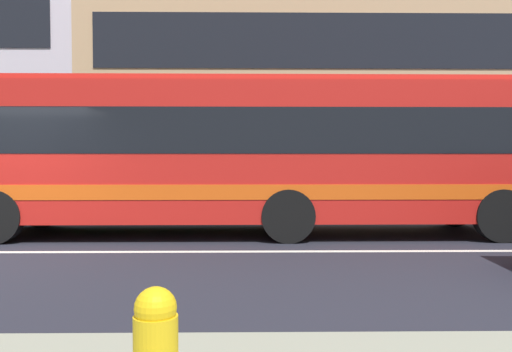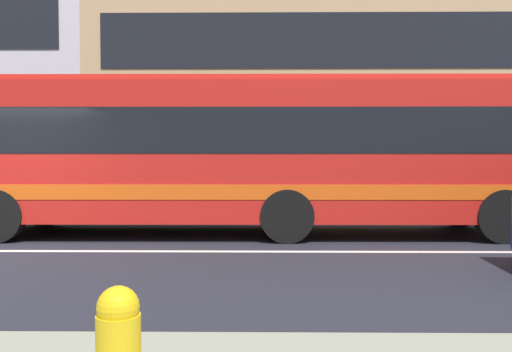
# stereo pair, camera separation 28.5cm
# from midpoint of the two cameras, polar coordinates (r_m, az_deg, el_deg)

# --- Properties ---
(ground_plane) EXTENTS (160.00, 160.00, 0.00)m
(ground_plane) POSITION_cam_midpoint_polar(r_m,az_deg,el_deg) (9.99, -26.61, -7.37)
(ground_plane) COLOR #22232E
(lane_centre_line) EXTENTS (60.00, 0.16, 0.01)m
(lane_centre_line) POSITION_cam_midpoint_polar(r_m,az_deg,el_deg) (9.99, -26.61, -7.35)
(lane_centre_line) COLOR silver
(lane_centre_line) RESTS_ON ground_plane
(apartment_block_right) EXTENTS (19.10, 8.46, 9.96)m
(apartment_block_right) POSITION_cam_midpoint_polar(r_m,az_deg,el_deg) (23.87, 6.66, 10.27)
(apartment_block_right) COLOR tan
(apartment_block_right) RESTS_ON ground_plane
(transit_bus) EXTENTS (11.42, 2.58, 3.14)m
(transit_bus) POSITION_cam_midpoint_polar(r_m,az_deg,el_deg) (10.90, -1.42, 2.79)
(transit_bus) COLOR red
(transit_bus) RESTS_ON ground_plane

